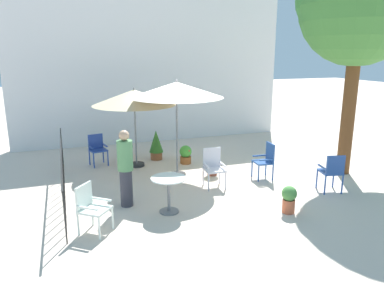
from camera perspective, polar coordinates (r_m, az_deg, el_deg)
name	(u,v)px	position (r m, az deg, el deg)	size (l,w,h in m)	color
ground_plane	(195,177)	(9.54, 0.55, -5.20)	(60.00, 60.00, 0.00)	beige
villa_facade	(153,67)	(13.23, -6.13, 11.90)	(9.65, 0.30, 5.32)	silver
terrace_railing	(62,165)	(8.81, -19.55, -3.06)	(0.03, 5.28, 1.01)	black
shade_tree	(360,6)	(10.34, 24.74, 18.96)	(3.05, 2.91, 5.70)	brown
patio_umbrella_0	(134,98)	(10.18, -9.00, 7.12)	(2.29, 2.29, 2.23)	#2D2D2D
patio_umbrella_1	(176,90)	(9.13, -2.43, 8.34)	(2.34, 2.34, 2.51)	#2D2D2D
cafe_table_0	(169,188)	(7.38, -3.64, -6.89)	(0.72, 0.72, 0.74)	silver
patio_chair_0	(213,165)	(8.78, 3.33, -3.32)	(0.49, 0.49, 0.94)	silver
patio_chair_1	(266,159)	(9.50, 11.43, -2.25)	(0.46, 0.47, 0.93)	#274E92
patio_chair_2	(97,147)	(10.80, -14.56, -0.51)	(0.53, 0.51, 0.88)	#254199
patio_chair_3	(91,205)	(6.85, -15.50, -9.19)	(0.66, 0.66, 0.88)	white
patio_chair_4	(332,170)	(8.98, 21.00, -3.83)	(0.54, 0.56, 0.92)	#2C509B
potted_plant_0	(156,144)	(11.04, -5.61, -0.03)	(0.42, 0.42, 0.89)	brown
potted_plant_1	(128,148)	(11.49, -9.98, -0.65)	(0.32, 0.32, 0.48)	#B35A40
potted_plant_2	(289,198)	(7.68, 14.88, -8.18)	(0.30, 0.30, 0.56)	#CD623F
potted_plant_3	(186,154)	(10.63, -0.99, -1.60)	(0.35, 0.35, 0.54)	#A65829
potted_plant_4	(212,163)	(9.62, 3.19, -2.99)	(0.38, 0.39, 0.57)	brown
standing_person	(125,168)	(7.68, -10.33, -3.67)	(0.43, 0.43, 1.63)	#33333D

